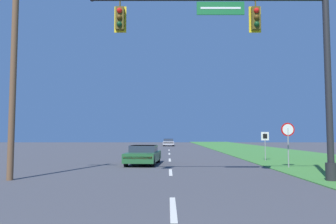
# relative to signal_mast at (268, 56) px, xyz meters

# --- Properties ---
(grass_verge_right) EXTENTS (10.00, 110.00, 0.04)m
(grass_verge_right) POSITION_rel_signal_mast_xyz_m (6.47, 19.22, -5.09)
(grass_verge_right) COLOR #428438
(grass_verge_right) RESTS_ON ground
(road_center_line) EXTENTS (0.16, 34.80, 0.01)m
(road_center_line) POSITION_rel_signal_mast_xyz_m (-4.03, 11.22, -5.10)
(road_center_line) COLOR silver
(road_center_line) RESTS_ON ground
(signal_mast) EXTENTS (10.00, 0.47, 8.32)m
(signal_mast) POSITION_rel_signal_mast_xyz_m (0.00, 0.00, 0.00)
(signal_mast) COLOR #232326
(signal_mast) RESTS_ON grass_verge_right
(car_ahead) EXTENTS (2.15, 4.54, 1.19)m
(car_ahead) POSITION_rel_signal_mast_xyz_m (-5.72, 7.66, -4.50)
(car_ahead) COLOR black
(car_ahead) RESTS_ON ground
(far_car) EXTENTS (1.82, 4.37, 1.19)m
(far_car) POSITION_rel_signal_mast_xyz_m (-4.09, 42.66, -4.50)
(far_car) COLOR black
(far_car) RESTS_ON ground
(stop_sign) EXTENTS (0.76, 0.07, 2.50)m
(stop_sign) POSITION_rel_signal_mast_xyz_m (2.61, 5.29, -3.24)
(stop_sign) COLOR gray
(stop_sign) RESTS_ON grass_verge_right
(route_sign_post) EXTENTS (0.55, 0.06, 2.03)m
(route_sign_post) POSITION_rel_signal_mast_xyz_m (2.81, 10.35, -3.58)
(route_sign_post) COLOR gray
(route_sign_post) RESTS_ON grass_verge_right
(utility_pole_near) EXTENTS (1.80, 0.26, 9.08)m
(utility_pole_near) POSITION_rel_signal_mast_xyz_m (-10.67, 0.40, -0.41)
(utility_pole_near) COLOR brown
(utility_pole_near) RESTS_ON ground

